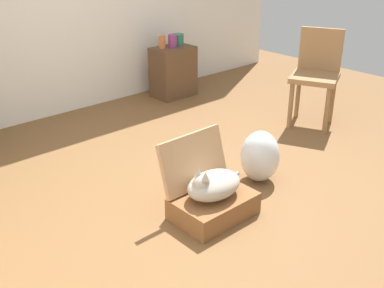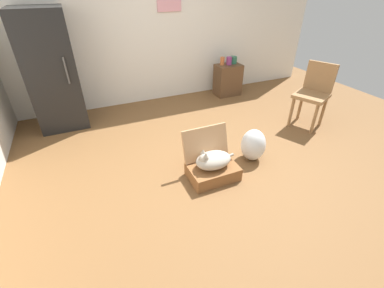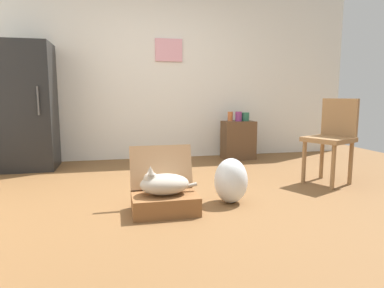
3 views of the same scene
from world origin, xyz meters
The scene contains 10 objects.
ground_plane centered at (0.00, 0.00, 0.00)m, with size 7.68×7.68×0.00m, color brown.
suitcase_base centered at (-0.19, -0.30, 0.08)m, with size 0.54×0.38×0.16m, color brown.
suitcase_lid centered at (-0.19, -0.10, 0.34)m, with size 0.54×0.38×0.04m, color tan.
cat centered at (-0.20, -0.30, 0.25)m, with size 0.49×0.28×0.24m.
plastic_bag_white centered at (0.43, -0.18, 0.20)m, with size 0.30×0.30×0.41m, color silver.
side_table centered at (1.25, 1.85, 0.29)m, with size 0.47×0.33×0.58m, color brown.
vase_tall centered at (1.14, 1.89, 0.65)m, with size 0.08×0.08×0.14m, color #CC6B38.
vase_short centered at (1.37, 1.90, 0.64)m, with size 0.14×0.14×0.13m, color #2D7051.
vase_round centered at (1.25, 1.85, 0.65)m, with size 0.10×0.10×0.14m, color #8C387A.
chair centered at (1.74, 0.26, 0.52)m, with size 0.58×0.58×0.93m.
Camera 1 is at (-2.10, -2.21, 1.77)m, focal length 43.49 mm.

